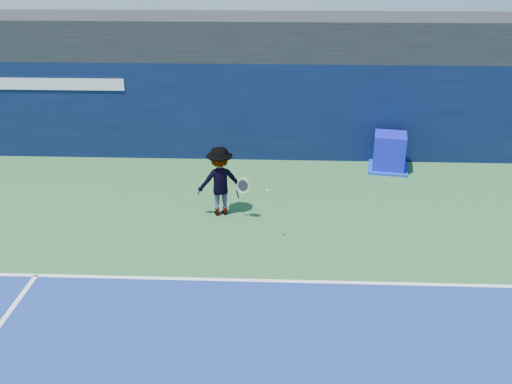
% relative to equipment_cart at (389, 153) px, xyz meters
% --- Properties ---
extents(baseline, '(24.00, 0.10, 0.01)m').
position_rel_equipment_cart_xyz_m(baseline, '(-3.24, -6.36, -0.50)').
color(baseline, white).
rests_on(baseline, ground).
extents(stadium_band, '(36.00, 3.00, 1.20)m').
position_rel_equipment_cart_xyz_m(stadium_band, '(-3.24, 2.14, 3.10)').
color(stadium_band, black).
rests_on(stadium_band, back_wall_assembly).
extents(back_wall_assembly, '(36.00, 1.03, 3.00)m').
position_rel_equipment_cart_xyz_m(back_wall_assembly, '(-3.25, 1.14, 1.00)').
color(back_wall_assembly, '#091435').
rests_on(back_wall_assembly, ground).
extents(equipment_cart, '(1.34, 1.34, 1.11)m').
position_rel_equipment_cart_xyz_m(equipment_cart, '(0.00, 0.00, 0.00)').
color(equipment_cart, '#0D0FBF').
rests_on(equipment_cart, ground).
extents(tennis_player, '(1.39, 0.92, 1.77)m').
position_rel_equipment_cart_xyz_m(tennis_player, '(-4.74, -3.26, 0.38)').
color(tennis_player, white).
rests_on(tennis_player, ground).
extents(tennis_ball, '(0.07, 0.07, 0.07)m').
position_rel_equipment_cart_xyz_m(tennis_ball, '(-3.53, -4.67, 0.76)').
color(tennis_ball, '#BDE919').
rests_on(tennis_ball, ground).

